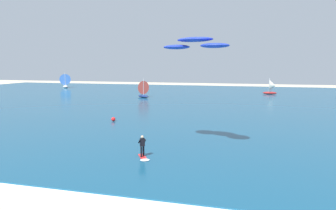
{
  "coord_description": "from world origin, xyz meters",
  "views": [
    {
      "loc": [
        6.03,
        -9.6,
        7.15
      ],
      "look_at": [
        -0.63,
        14.84,
        3.9
      ],
      "focal_mm": 34.3,
      "sensor_mm": 36.0,
      "label": 1
    }
  ],
  "objects_px": {
    "sailboat_near_shore": "(65,81)",
    "marker_buoy": "(113,119)",
    "kitesurfer": "(143,150)",
    "sailboat_leading": "(272,87)",
    "sailboat_anchored_offshore": "(142,89)",
    "kite": "(195,44)"
  },
  "relations": [
    {
      "from": "sailboat_leading",
      "to": "kitesurfer",
      "type": "bearing_deg",
      "value": -101.84
    },
    {
      "from": "kitesurfer",
      "to": "kite",
      "type": "xyz_separation_m",
      "value": [
        3.31,
        3.21,
        8.06
      ]
    },
    {
      "from": "kitesurfer",
      "to": "sailboat_leading",
      "type": "xyz_separation_m",
      "value": [
        11.83,
        56.46,
        1.14
      ]
    },
    {
      "from": "sailboat_anchored_offshore",
      "to": "kite",
      "type": "bearing_deg",
      "value": -64.39
    },
    {
      "from": "kitesurfer",
      "to": "sailboat_anchored_offshore",
      "type": "xyz_separation_m",
      "value": [
        -15.16,
        41.75,
        1.21
      ]
    },
    {
      "from": "kite",
      "to": "sailboat_near_shore",
      "type": "bearing_deg",
      "value": 130.38
    },
    {
      "from": "marker_buoy",
      "to": "kite",
      "type": "bearing_deg",
      "value": -41.05
    },
    {
      "from": "kite",
      "to": "sailboat_leading",
      "type": "height_order",
      "value": "kite"
    },
    {
      "from": "sailboat_near_shore",
      "to": "marker_buoy",
      "type": "height_order",
      "value": "sailboat_near_shore"
    },
    {
      "from": "kitesurfer",
      "to": "sailboat_leading",
      "type": "relative_size",
      "value": 0.52
    },
    {
      "from": "sailboat_near_shore",
      "to": "sailboat_anchored_offshore",
      "type": "height_order",
      "value": "sailboat_near_shore"
    },
    {
      "from": "sailboat_near_shore",
      "to": "marker_buoy",
      "type": "distance_m",
      "value": 62.13
    },
    {
      "from": "kitesurfer",
      "to": "sailboat_near_shore",
      "type": "relative_size",
      "value": 0.43
    },
    {
      "from": "sailboat_leading",
      "to": "sailboat_anchored_offshore",
      "type": "height_order",
      "value": "sailboat_anchored_offshore"
    },
    {
      "from": "kite",
      "to": "sailboat_anchored_offshore",
      "type": "distance_m",
      "value": 43.28
    },
    {
      "from": "kitesurfer",
      "to": "kite",
      "type": "height_order",
      "value": "kite"
    },
    {
      "from": "kite",
      "to": "sailboat_anchored_offshore",
      "type": "bearing_deg",
      "value": 115.61
    },
    {
      "from": "marker_buoy",
      "to": "sailboat_leading",
      "type": "bearing_deg",
      "value": 64.18
    },
    {
      "from": "sailboat_leading",
      "to": "sailboat_near_shore",
      "type": "distance_m",
      "value": 59.36
    },
    {
      "from": "sailboat_leading",
      "to": "sailboat_near_shore",
      "type": "xyz_separation_m",
      "value": [
        -59.04,
        6.14,
        0.36
      ]
    },
    {
      "from": "kitesurfer",
      "to": "sailboat_anchored_offshore",
      "type": "distance_m",
      "value": 44.43
    },
    {
      "from": "sailboat_near_shore",
      "to": "sailboat_anchored_offshore",
      "type": "relative_size",
      "value": 1.16
    }
  ]
}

